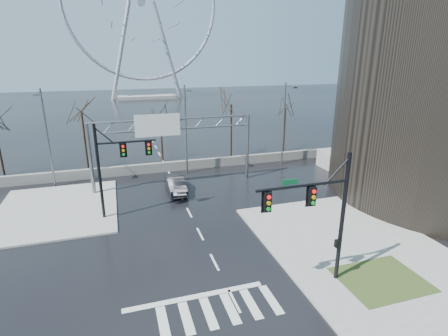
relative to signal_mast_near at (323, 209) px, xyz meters
name	(u,v)px	position (x,y,z in m)	size (l,w,h in m)	color
ground	(215,262)	(-5.14, 4.04, -4.87)	(260.00, 260.00, 0.00)	black
sidewalk_right_ext	(329,226)	(4.86, 6.04, -4.80)	(12.00, 10.00, 0.15)	gray
sidewalk_far	(57,209)	(-16.14, 16.04, -4.80)	(10.00, 12.00, 0.15)	gray
grass_strip	(381,279)	(3.86, -0.96, -4.72)	(5.00, 4.00, 0.02)	#31411B
barrier_wall	(168,167)	(-5.14, 24.04, -4.32)	(52.00, 0.50, 1.10)	slate
signal_mast_near	(323,209)	(0.00, 0.00, 0.00)	(5.52, 0.41, 8.00)	black
signal_mast_far	(113,162)	(-11.01, 13.00, -0.04)	(4.72, 0.41, 8.00)	black
sign_gantry	(169,137)	(-5.52, 19.00, 0.31)	(16.36, 0.40, 7.60)	slate
streetlight_left	(46,131)	(-17.14, 22.20, 1.01)	(0.50, 2.55, 10.00)	slate
streetlight_mid	(186,123)	(-3.14, 22.20, 1.01)	(0.50, 2.55, 10.00)	slate
streetlight_right	(285,118)	(8.86, 22.20, 1.01)	(0.50, 2.55, 10.00)	slate
tree_left	(82,120)	(-14.14, 27.54, 1.10)	(3.75, 3.75, 7.50)	black
tree_center	(161,121)	(-5.14, 28.54, 0.30)	(3.25, 3.25, 6.50)	black
tree_right	(231,111)	(3.86, 27.54, 1.34)	(3.90, 3.90, 7.80)	black
tree_far_right	(285,113)	(11.86, 28.04, 0.54)	(3.40, 3.40, 6.80)	black
ferris_wheel	(142,9)	(-0.14, 99.04, 21.26)	(45.00, 6.00, 50.91)	gray
car	(176,185)	(-5.40, 17.11, -4.09)	(1.65, 4.73, 1.56)	black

